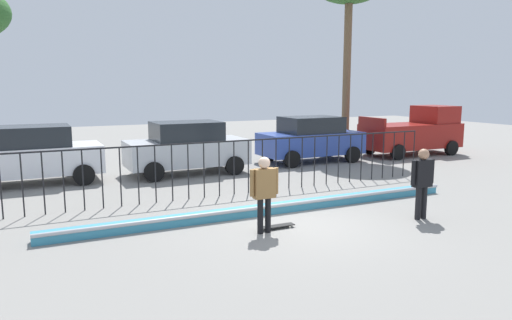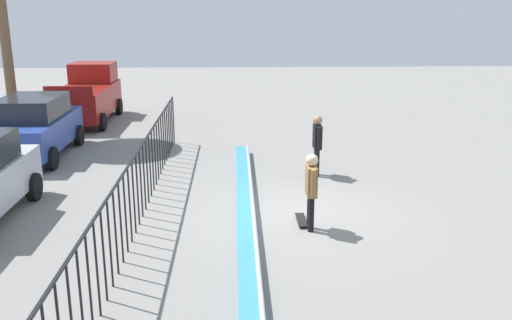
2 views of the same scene
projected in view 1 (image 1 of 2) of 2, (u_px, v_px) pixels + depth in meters
ground_plane at (294, 225)px, 11.01m from camera, size 60.00×60.00×0.00m
bowl_coping_ledge at (271, 208)px, 11.99m from camera, size 11.00×0.40×0.27m
perimeter_fence at (234, 161)px, 13.93m from camera, size 14.04×0.04×1.61m
skateboarder at (264, 188)px, 10.25m from camera, size 0.68×0.25×1.68m
skateboard at (278, 226)px, 10.70m from camera, size 0.80×0.20×0.07m
camera_operator at (422, 177)px, 11.33m from camera, size 0.69×0.26×1.71m
parked_car_white at (32, 154)px, 15.42m from camera, size 4.30×2.12×1.90m
parked_car_silver at (187, 147)px, 17.21m from camera, size 4.30×2.12×1.90m
parked_car_blue at (311, 139)px, 19.92m from camera, size 4.30×2.12×1.90m
pickup_truck at (415, 132)px, 22.02m from camera, size 4.70×2.12×2.24m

